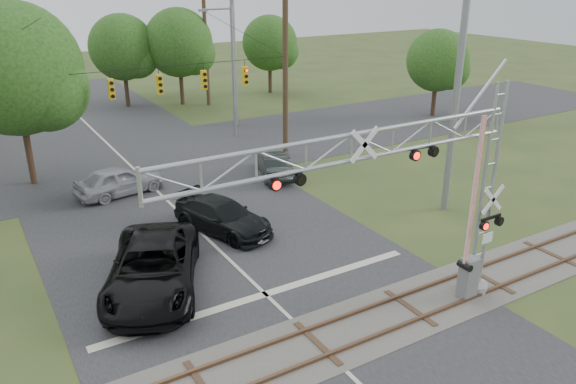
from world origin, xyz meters
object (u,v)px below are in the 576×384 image
crossing_gantry (411,187)px  traffic_signal_span (152,80)px  car_dark (223,216)px  sedan_silver (119,180)px  streetlight (231,66)px  pickup_black (153,268)px

crossing_gantry → traffic_signal_span: bearing=97.1°
traffic_signal_span → car_dark: traffic_signal_span is taller
traffic_signal_span → sedan_silver: (-2.73, -1.52, -4.89)m
traffic_signal_span → streetlight: bearing=37.3°
pickup_black → streetlight: 21.76m
traffic_signal_span → pickup_black: bearing=-109.8°
car_dark → streetlight: 16.76m
crossing_gantry → streetlight: 24.66m
pickup_black → traffic_signal_span: bearing=94.7°
crossing_gantry → streetlight: (5.23, 24.10, 0.15)m
crossing_gantry → car_dark: crossing_gantry is taller
traffic_signal_span → streetlight: (7.53, 5.74, -0.58)m
crossing_gantry → pickup_black: bearing=136.3°
pickup_black → sedan_silver: size_ratio=1.46×
crossing_gantry → pickup_black: crossing_gantry is taller
sedan_silver → streetlight: size_ratio=0.52×
traffic_signal_span → sedan_silver: traffic_signal_span is taller
traffic_signal_span → car_dark: 9.94m
crossing_gantry → car_dark: 10.84m
car_dark → streetlight: bearing=42.6°
streetlight → car_dark: bearing=-117.4°
pickup_black → car_dark: pickup_black is taller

